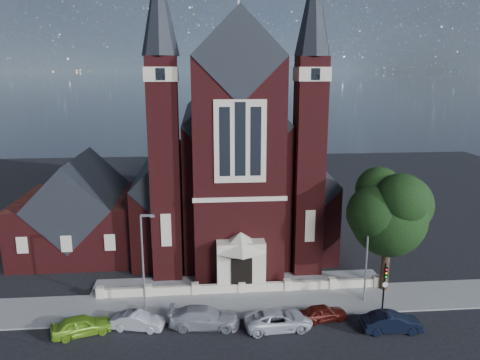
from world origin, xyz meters
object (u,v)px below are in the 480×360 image
object	(u,v)px
street_lamp_left	(144,257)
car_dark_red	(323,313)
street_tree	(392,215)
church	(229,164)
car_navy	(392,322)
car_silver_b	(204,317)
parish_hall	(81,214)
car_lime_van	(82,325)
traffic_signal	(385,281)
street_lamp_right	(368,250)
car_silver_a	(138,321)
car_white_suv	(278,320)

from	to	relation	value
street_lamp_left	car_dark_red	distance (m)	14.54
car_dark_red	street_tree	bearing A→B (deg)	-66.25
church	car_navy	distance (m)	26.85
street_lamp_left	car_silver_b	distance (m)	6.61
parish_hall	car_navy	bearing A→B (deg)	-35.19
car_dark_red	car_navy	size ratio (longest dim) A/B	0.83
car_lime_van	traffic_signal	bearing A→B (deg)	-103.98
street_tree	car_silver_b	bearing A→B (deg)	-164.23
street_lamp_left	street_lamp_right	xyz separation A→B (m)	(18.00, 0.00, 0.00)
parish_hall	street_tree	size ratio (longest dim) A/B	1.14
car_silver_a	car_silver_b	distance (m)	4.94
street_tree	street_lamp_right	xyz separation A→B (m)	(-2.51, -1.71, -2.36)
street_lamp_left	car_white_suv	distance (m)	11.37
street_lamp_left	car_white_suv	xyz separation A→B (m)	(10.10, -3.49, -3.89)
street_lamp_right	car_silver_b	size ratio (longest dim) A/B	1.53
car_white_suv	parish_hall	bearing A→B (deg)	42.19
street_lamp_left	car_dark_red	bearing A→B (deg)	-10.86
street_tree	car_white_suv	distance (m)	13.20
car_white_suv	car_navy	world-z (taller)	car_navy
church	car_silver_b	size ratio (longest dim) A/B	6.59
car_silver_b	car_navy	xyz separation A→B (m)	(13.74, -1.86, -0.04)
car_silver_b	parish_hall	bearing A→B (deg)	43.97
parish_hall	church	bearing A→B (deg)	17.16
street_tree	traffic_signal	bearing A→B (deg)	-115.95
traffic_signal	car_navy	size ratio (longest dim) A/B	0.91
car_silver_a	car_dark_red	world-z (taller)	car_silver_a
car_dark_red	car_navy	world-z (taller)	car_navy
street_tree	traffic_signal	xyz separation A→B (m)	(-1.60, -3.28, -4.38)
parish_hall	car_white_suv	size ratio (longest dim) A/B	2.38
street_tree	car_lime_van	distance (m)	26.02
car_lime_van	car_navy	world-z (taller)	car_lime_van
church	car_silver_a	distance (m)	24.29
traffic_signal	car_lime_van	xyz separation A→B (m)	(-23.22, -1.45, -1.86)
street_lamp_right	car_silver_b	bearing A→B (deg)	-168.26
street_tree	car_white_suv	bearing A→B (deg)	-153.46
car_silver_b	car_white_suv	distance (m)	5.53
car_white_suv	street_lamp_left	bearing A→B (deg)	67.00
car_lime_van	street_lamp_right	bearing A→B (deg)	-99.84
parish_hall	street_lamp_left	distance (m)	16.18
car_lime_van	car_dark_red	bearing A→B (deg)	-106.32
car_lime_van	car_white_suv	xyz separation A→B (m)	(14.41, -0.47, -0.02)
street_tree	street_lamp_left	size ratio (longest dim) A/B	1.32
car_silver_a	street_lamp_left	bearing A→B (deg)	5.02
car_white_suv	street_tree	bearing A→B (deg)	-67.39
church	traffic_signal	xyz separation A→B (m)	(11.00, -20.52, -5.60)
car_white_suv	car_silver_a	bearing A→B (deg)	81.36
car_white_suv	traffic_signal	bearing A→B (deg)	-81.66
car_navy	car_silver_a	bearing A→B (deg)	85.89
car_silver_a	car_dark_red	size ratio (longest dim) A/B	1.06
church	street_tree	distance (m)	21.38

